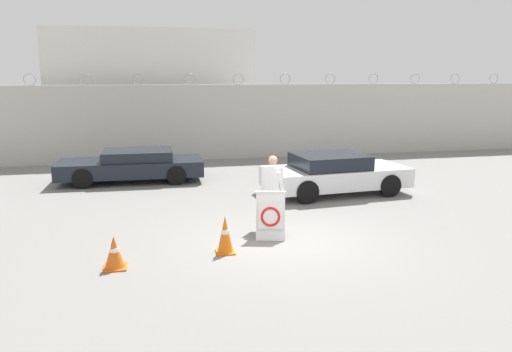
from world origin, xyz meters
TOP-DOWN VIEW (x-y plane):
  - ground_plane at (0.00, 0.00)m, footprint 90.00×90.00m
  - perimeter_wall at (-0.00, 11.15)m, footprint 36.00×0.30m
  - building_block at (-2.50, 16.33)m, footprint 9.29×7.00m
  - barricade_sign at (-0.26, 0.31)m, footprint 0.80×0.83m
  - security_guard at (-0.03, 1.05)m, footprint 0.52×0.63m
  - traffic_cone_near at (-1.41, -0.47)m, footprint 0.38×0.38m
  - traffic_cone_mid at (-3.58, -0.84)m, footprint 0.43×0.43m
  - parked_car_front_coupe at (-3.39, 7.14)m, footprint 4.85×2.03m
  - parked_car_rear_sedan at (2.67, 3.99)m, footprint 4.48×2.31m

SIDE VIEW (x-z plane):
  - ground_plane at x=0.00m, z-range 0.00..0.00m
  - traffic_cone_mid at x=-3.58m, z-range 0.00..0.63m
  - traffic_cone_near at x=-1.41m, z-range 0.00..0.79m
  - barricade_sign at x=-0.26m, z-range 0.00..1.05m
  - parked_car_front_coupe at x=-3.39m, z-range 0.02..1.10m
  - parked_car_rear_sedan at x=2.67m, z-range 0.01..1.23m
  - security_guard at x=-0.03m, z-range 0.10..1.83m
  - perimeter_wall at x=0.00m, z-range -0.22..3.41m
  - building_block at x=-2.50m, z-range 0.00..5.61m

